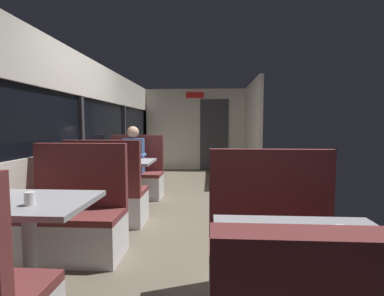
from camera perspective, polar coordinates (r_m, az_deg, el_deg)
The scene contains 14 objects.
ground_plane at distance 4.29m, azimuth -2.35°, elevation -12.99°, with size 3.30×9.20×0.02m, color #665B4C.
carriage_window_panel_left at distance 4.48m, azimuth -21.24°, elevation 2.03°, with size 0.09×8.48×2.30m.
carriage_end_bulkhead at distance 8.27m, azimuth 0.98°, elevation 3.60°, with size 2.90×0.11×2.30m.
carriage_aisle_panel_right at distance 7.14m, azimuth 11.80°, elevation 3.44°, with size 0.08×2.40×2.30m, color beige.
dining_table_near_window at distance 2.46m, azimuth -29.64°, elevation -11.27°, with size 0.90×0.70×0.74m.
bench_near_window_facing_entry at distance 3.13m, azimuth -22.20°, elevation -13.57°, with size 0.95×0.50×1.10m.
dining_table_mid_window at distance 4.54m, azimuth -13.42°, elevation -3.70°, with size 0.90×0.70×0.74m.
bench_mid_window_facing_end at distance 3.95m, azimuth -16.32°, elevation -9.62°, with size 0.95×0.50×1.10m.
bench_mid_window_facing_entry at distance 5.25m, azimuth -11.13°, elevation -5.97°, with size 0.95×0.50×1.10m.
dining_table_front_aisle at distance 1.59m, azimuth 21.92°, elevation -19.75°, with size 0.90×0.70×0.74m.
bench_front_aisle_facing_entry at distance 2.33m, azimuth 15.90°, elevation -19.83°, with size 0.95×0.50×1.10m.
seated_passenger at distance 5.15m, azimuth -11.37°, elevation -3.83°, with size 0.47×0.55×1.26m.
coffee_cup_primary at distance 1.52m, azimuth 27.69°, elevation -15.22°, with size 0.07×0.07×0.09m.
coffee_cup_secondary at distance 2.28m, azimuth -29.45°, elevation -8.72°, with size 0.07×0.07×0.09m.
Camera 1 is at (0.42, -4.06, 1.29)m, focal length 26.94 mm.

